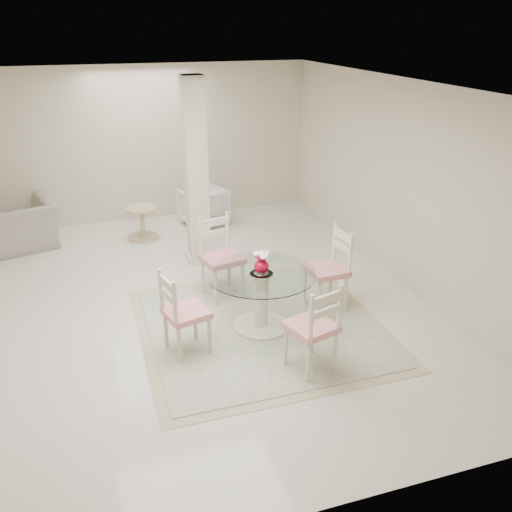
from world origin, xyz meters
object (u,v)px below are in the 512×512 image
object	(u,v)px
column	(196,174)
dining_chair_west	(180,308)
side_table	(143,224)
dining_chair_south	(316,323)
dining_chair_east	(332,263)
recliner_taupe	(15,226)
dining_chair_north	(219,251)
armchair_white	(203,207)
dining_table	(261,300)
red_vase	(261,263)

from	to	relation	value
column	dining_chair_west	world-z (taller)	column
column	side_table	world-z (taller)	column
side_table	dining_chair_south	bearing A→B (deg)	-74.28
dining_chair_east	recliner_taupe	size ratio (longest dim) A/B	0.98
dining_chair_west	dining_chair_north	bearing A→B (deg)	-45.07
recliner_taupe	armchair_white	bearing A→B (deg)	167.36
dining_chair_south	side_table	size ratio (longest dim) A/B	2.06
column	recliner_taupe	distance (m)	3.13
recliner_taupe	armchair_white	distance (m)	3.08
dining_table	side_table	xyz separation A→B (m)	(-0.97, 3.35, -0.12)
dining_chair_south	recliner_taupe	world-z (taller)	dining_chair_south
column	red_vase	size ratio (longest dim) A/B	10.36
dining_chair_west	side_table	bearing A→B (deg)	-14.44
dining_table	recliner_taupe	distance (m)	4.57
dining_chair_east	dining_chair_south	size ratio (longest dim) A/B	1.05
dining_chair_east	red_vase	bearing A→B (deg)	-81.31
dining_table	dining_chair_east	distance (m)	1.05
red_vase	armchair_white	xyz separation A→B (m)	(0.15, 3.71, -0.53)
dining_chair_west	side_table	xyz separation A→B (m)	(0.02, 3.60, -0.32)
dining_table	dining_chair_west	xyz separation A→B (m)	(-0.99, -0.25, 0.20)
dining_table	armchair_white	distance (m)	3.71
dining_chair_east	dining_chair_south	distance (m)	1.44
armchair_white	recliner_taupe	bearing A→B (deg)	-16.06
red_vase	dining_chair_north	size ratio (longest dim) A/B	0.22
dining_chair_west	column	bearing A→B (deg)	-30.77
dining_chair_north	dining_chair_west	distance (m)	1.45
red_vase	armchair_white	world-z (taller)	red_vase
dining_chair_north	armchair_white	size ratio (longest dim) A/B	1.65
dining_table	recliner_taupe	xyz separation A→B (m)	(-2.93, 3.51, 0.02)
dining_chair_north	dining_chair_west	size ratio (longest dim) A/B	1.10
dining_chair_south	recliner_taupe	distance (m)	5.52
dining_chair_west	recliner_taupe	size ratio (longest dim) A/B	0.91
red_vase	dining_chair_south	bearing A→B (deg)	-75.88
dining_chair_east	side_table	size ratio (longest dim) A/B	2.15
dining_table	red_vase	world-z (taller)	red_vase
dining_chair_north	dining_chair_east	bearing A→B (deg)	-43.62
dining_table	dining_chair_south	bearing A→B (deg)	-75.83
dining_table	dining_chair_north	distance (m)	1.06
armchair_white	side_table	xyz separation A→B (m)	(-1.12, -0.36, -0.08)
dining_chair_south	armchair_white	bearing A→B (deg)	-105.71
dining_chair_east	side_table	distance (m)	3.70
dining_chair_east	armchair_white	bearing A→B (deg)	-170.84
dining_table	dining_chair_east	bearing A→B (deg)	13.27
armchair_white	side_table	bearing A→B (deg)	-1.96
dining_chair_west	armchair_white	distance (m)	4.12
column	dining_chair_north	bearing A→B (deg)	-88.96
dining_chair_east	dining_chair_west	world-z (taller)	dining_chair_east
column	recliner_taupe	bearing A→B (deg)	153.34
side_table	column	bearing A→B (deg)	-59.04
recliner_taupe	dining_chair_north	bearing A→B (deg)	120.57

